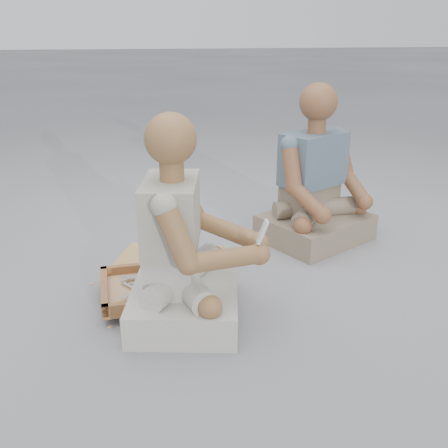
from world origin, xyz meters
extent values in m
plane|color=gray|center=(0.00, 0.00, 0.00)|extent=(60.00, 60.00, 0.00)
cube|color=#A56C40|center=(-0.23, 0.26, 0.02)|extent=(0.74, 0.62, 0.04)
cube|color=brown|center=(-0.34, -0.04, 0.05)|extent=(0.52, 0.43, 0.01)
cube|color=brown|center=(-0.35, 0.15, 0.08)|extent=(0.50, 0.06, 0.05)
cube|color=brown|center=(-0.32, -0.22, 0.08)|extent=(0.50, 0.06, 0.05)
cube|color=brown|center=(-0.10, -0.02, 0.08)|extent=(0.06, 0.40, 0.05)
cube|color=brown|center=(-0.57, -0.05, 0.08)|extent=(0.06, 0.40, 0.05)
cube|color=tan|center=(-0.34, -0.04, 0.06)|extent=(0.46, 0.36, 0.01)
cube|color=silver|center=(-0.39, 0.04, 0.07)|extent=(0.14, 0.08, 0.00)
cylinder|color=tan|center=(-0.29, 0.09, 0.07)|extent=(0.07, 0.05, 0.02)
cube|color=silver|center=(-0.23, 0.00, 0.07)|extent=(0.06, 0.15, 0.00)
cylinder|color=tan|center=(-0.20, -0.10, 0.07)|extent=(0.04, 0.07, 0.02)
cube|color=silver|center=(-0.28, -0.02, 0.08)|extent=(0.10, 0.13, 0.00)
cylinder|color=tan|center=(-0.22, 0.07, 0.08)|extent=(0.06, 0.07, 0.02)
cube|color=silver|center=(-0.42, 0.04, 0.08)|extent=(0.15, 0.06, 0.00)
cylinder|color=tan|center=(-0.32, 0.01, 0.08)|extent=(0.07, 0.04, 0.02)
cube|color=silver|center=(-0.43, -0.10, 0.08)|extent=(0.12, 0.11, 0.00)
cylinder|color=tan|center=(-0.35, -0.03, 0.08)|extent=(0.07, 0.06, 0.02)
cube|color=silver|center=(-0.28, -0.02, 0.07)|extent=(0.07, 0.14, 0.00)
cylinder|color=tan|center=(-0.23, 0.08, 0.07)|extent=(0.05, 0.07, 0.02)
cube|color=silver|center=(-0.44, -0.05, 0.08)|extent=(0.10, 0.13, 0.00)
cylinder|color=tan|center=(-0.37, -0.14, 0.08)|extent=(0.06, 0.07, 0.02)
cube|color=silver|center=(-0.27, -0.08, 0.08)|extent=(0.15, 0.04, 0.00)
cylinder|color=tan|center=(-0.16, -0.07, 0.08)|extent=(0.07, 0.03, 0.02)
cube|color=silver|center=(-0.28, -0.03, 0.07)|extent=(0.12, 0.12, 0.00)
cylinder|color=tan|center=(-0.20, 0.05, 0.07)|extent=(0.07, 0.07, 0.02)
cube|color=silver|center=(-0.43, 0.06, 0.08)|extent=(0.13, 0.09, 0.00)
cylinder|color=tan|center=(-0.34, 0.12, 0.08)|extent=(0.07, 0.06, 0.02)
cube|color=silver|center=(-0.36, -0.10, 0.08)|extent=(0.15, 0.04, 0.00)
cylinder|color=tan|center=(-0.25, -0.12, 0.08)|extent=(0.07, 0.03, 0.02)
cube|color=tan|center=(-0.09, -0.19, 0.00)|extent=(0.02, 0.02, 0.00)
cube|color=tan|center=(-0.18, 0.35, 0.00)|extent=(0.02, 0.02, 0.00)
cube|color=tan|center=(-0.35, -0.32, 0.00)|extent=(0.02, 0.02, 0.00)
cube|color=tan|center=(-0.26, 0.04, 0.00)|extent=(0.02, 0.02, 0.00)
cube|color=tan|center=(-0.41, -0.04, 0.00)|extent=(0.02, 0.02, 0.00)
cube|color=tan|center=(-0.55, 0.28, 0.00)|extent=(0.02, 0.02, 0.00)
cube|color=tan|center=(-0.65, 0.17, 0.00)|extent=(0.02, 0.02, 0.00)
cube|color=tan|center=(-0.44, -0.17, 0.00)|extent=(0.02, 0.02, 0.00)
cube|color=tan|center=(-0.08, 0.12, 0.00)|extent=(0.02, 0.02, 0.00)
cube|color=tan|center=(-0.54, -0.24, 0.00)|extent=(0.02, 0.02, 0.00)
cube|color=tan|center=(-0.46, 0.07, 0.00)|extent=(0.02, 0.02, 0.00)
cube|color=tan|center=(-0.20, -0.20, 0.00)|extent=(0.02, 0.02, 0.00)
cube|color=#B9B5AB|center=(-0.21, -0.19, 0.07)|extent=(0.56, 0.65, 0.15)
cube|color=#B9B5AB|center=(-0.27, -0.18, 0.24)|extent=(0.25, 0.35, 0.18)
cube|color=#A19E8F|center=(-0.26, -0.18, 0.48)|extent=(0.28, 0.39, 0.30)
sphere|color=brown|center=(-0.25, -0.18, 0.80)|extent=(0.21, 0.21, 0.21)
sphere|color=brown|center=(0.12, -0.19, 0.33)|extent=(0.09, 0.09, 0.09)
sphere|color=brown|center=(0.09, -0.31, 0.33)|extent=(0.09, 0.09, 0.09)
cube|color=#786956|center=(0.65, 0.53, 0.08)|extent=(0.74, 0.70, 0.15)
cube|color=#786956|center=(0.62, 0.59, 0.24)|extent=(0.38, 0.34, 0.18)
cube|color=slate|center=(0.62, 0.58, 0.49)|extent=(0.43, 0.37, 0.31)
sphere|color=brown|center=(0.63, 0.57, 0.82)|extent=(0.21, 0.21, 0.21)
sphere|color=brown|center=(0.91, 0.44, 0.26)|extent=(0.10, 0.10, 0.10)
sphere|color=brown|center=(0.58, 0.27, 0.26)|extent=(0.10, 0.10, 0.10)
cube|color=silver|center=(0.10, -0.31, 0.43)|extent=(0.05, 0.05, 0.10)
cube|color=black|center=(0.10, -0.31, 0.44)|extent=(0.02, 0.03, 0.03)
camera|label=1|loc=(-0.37, -2.13, 1.20)|focal=40.00mm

